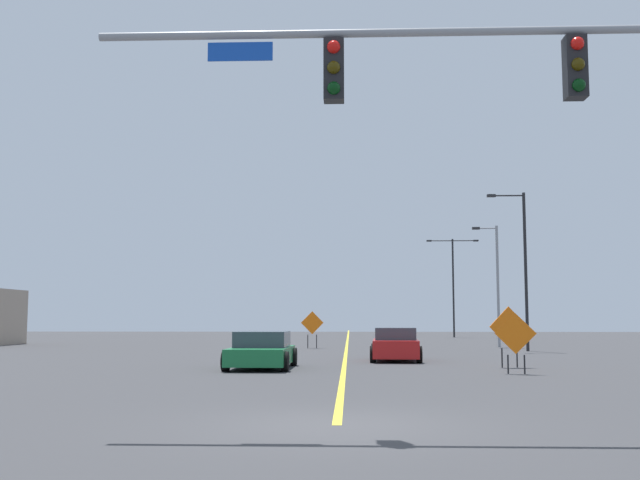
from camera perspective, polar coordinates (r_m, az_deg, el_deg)
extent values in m
plane|color=#38383A|center=(12.38, 1.28, -13.83)|extent=(161.18, 161.18, 0.00)
cube|color=yellow|center=(57.06, 2.09, -7.60)|extent=(0.16, 89.54, 0.01)
cylinder|color=gray|center=(13.27, 10.01, 15.23)|extent=(11.97, 0.14, 0.14)
cube|color=black|center=(13.46, 18.71, 12.23)|extent=(0.34, 0.32, 1.05)
sphere|color=red|center=(13.42, 18.87, 13.87)|extent=(0.22, 0.22, 0.22)
sphere|color=#3C3106|center=(13.31, 18.92, 12.45)|extent=(0.22, 0.22, 0.22)
sphere|color=black|center=(13.20, 18.97, 11.00)|extent=(0.22, 0.22, 0.22)
cube|color=black|center=(12.94, 1.06, 12.66)|extent=(0.34, 0.32, 1.05)
sphere|color=red|center=(12.89, 1.04, 14.37)|extent=(0.22, 0.22, 0.22)
sphere|color=#3C3106|center=(12.77, 1.04, 12.90)|extent=(0.22, 0.22, 0.22)
sphere|color=black|center=(12.67, 1.04, 11.40)|extent=(0.22, 0.22, 0.22)
cube|color=#1447B7|center=(13.18, -6.05, 13.97)|extent=(1.10, 0.03, 0.32)
cylinder|color=black|center=(67.49, 10.04, -3.58)|extent=(0.16, 0.16, 8.64)
cylinder|color=black|center=(67.65, 9.11, -0.06)|extent=(2.06, 0.08, 0.08)
cube|color=#262628|center=(67.53, 8.24, -0.06)|extent=(0.44, 0.24, 0.14)
cylinder|color=black|center=(67.93, 10.84, -0.05)|extent=(2.06, 0.08, 0.08)
cube|color=#262628|center=(68.09, 11.70, -0.05)|extent=(0.44, 0.24, 0.14)
cylinder|color=gray|center=(45.59, 13.29, -3.40)|extent=(0.16, 0.16, 7.14)
cylinder|color=gray|center=(45.74, 12.45, 0.87)|extent=(1.21, 0.08, 0.08)
cube|color=#262628|center=(45.64, 11.70, 0.87)|extent=(0.44, 0.24, 0.14)
cylinder|color=black|center=(40.55, 15.28, -2.28)|extent=(0.16, 0.16, 8.23)
cylinder|color=black|center=(40.80, 13.97, 3.27)|extent=(1.68, 0.08, 0.08)
cube|color=#262628|center=(40.64, 12.81, 3.28)|extent=(0.44, 0.24, 0.14)
cube|color=orange|center=(42.73, -0.59, -6.27)|extent=(1.26, 0.33, 1.29)
cylinder|color=black|center=(42.71, -0.93, -7.67)|extent=(0.05, 0.05, 0.76)
cylinder|color=black|center=(42.79, -0.26, -7.67)|extent=(0.05, 0.05, 0.76)
cube|color=orange|center=(24.04, 14.55, -6.85)|extent=(1.23, 0.35, 1.26)
cylinder|color=black|center=(24.09, 14.02, -9.10)|extent=(0.05, 0.05, 0.58)
cylinder|color=black|center=(24.07, 15.20, -9.07)|extent=(0.05, 0.05, 0.58)
cube|color=orange|center=(27.04, 14.07, -6.38)|extent=(1.38, 0.32, 1.40)
cylinder|color=black|center=(26.97, 13.59, -8.64)|extent=(0.05, 0.05, 0.68)
cylinder|color=black|center=(27.18, 14.66, -8.59)|extent=(0.05, 0.05, 0.68)
cube|color=#196B38|center=(25.90, -4.45, -8.69)|extent=(1.98, 4.23, 0.56)
cube|color=#333D47|center=(26.08, -4.37, -7.47)|extent=(1.76, 2.21, 0.53)
cylinder|color=black|center=(24.60, -7.15, -9.08)|extent=(0.23, 0.64, 0.64)
cylinder|color=black|center=(24.33, -2.66, -9.16)|extent=(0.23, 0.64, 0.64)
cylinder|color=black|center=(27.50, -6.03, -8.76)|extent=(0.23, 0.64, 0.64)
cylinder|color=black|center=(27.25, -2.01, -8.81)|extent=(0.23, 0.64, 0.64)
cube|color=red|center=(30.53, 5.73, -8.13)|extent=(1.94, 4.03, 0.68)
cube|color=#333D47|center=(30.31, 5.72, -7.06)|extent=(1.67, 1.94, 0.48)
cylinder|color=black|center=(31.94, 7.29, -8.34)|extent=(0.25, 0.65, 0.64)
cylinder|color=black|center=(31.92, 4.10, -8.37)|extent=(0.25, 0.65, 0.64)
cylinder|color=black|center=(29.18, 7.51, -8.57)|extent=(0.25, 0.65, 0.64)
cylinder|color=black|center=(29.16, 4.02, -8.61)|extent=(0.25, 0.65, 0.64)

